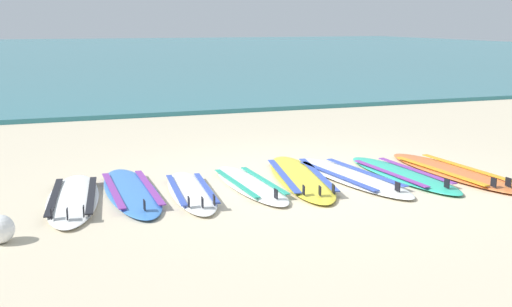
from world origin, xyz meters
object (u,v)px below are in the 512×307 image
surfboard_0 (73,198)px  surfboard_1 (131,191)px  surfboard_5 (351,176)px  surfboard_3 (250,184)px  surfboard_7 (453,172)px  beach_ball (0,229)px  surfboard_6 (402,174)px  surfboard_4 (300,177)px  surfboard_2 (191,191)px

surfboard_0 → surfboard_1: (0.69, 0.09, -0.00)m
surfboard_5 → surfboard_3: bearing=177.8°
surfboard_7 → beach_ball: beach_ball is taller
surfboard_3 → surfboard_6: (2.10, -0.18, -0.00)m
surfboard_4 → surfboard_7: (2.08, -0.41, 0.00)m
surfboard_4 → surfboard_6: (1.35, -0.30, -0.00)m
surfboard_5 → beach_ball: (-4.26, -1.08, 0.10)m
surfboard_1 → surfboard_3: size_ratio=1.14×
surfboard_2 → beach_ball: beach_ball is taller
surfboard_2 → surfboard_3: bearing=6.3°
surfboard_3 → surfboard_7: 2.84m
surfboard_0 → surfboard_7: (4.97, -0.36, -0.00)m
surfboard_3 → surfboard_5: 1.39m
surfboard_6 → beach_ball: (-4.97, -0.95, 0.10)m
surfboard_0 → surfboard_5: (3.53, -0.13, -0.00)m
surfboard_0 → surfboard_5: bearing=-2.2°
surfboard_3 → surfboard_5: (1.39, -0.05, -0.00)m
surfboard_3 → surfboard_4: same height
surfboard_1 → surfboard_6: size_ratio=1.03×
surfboard_0 → surfboard_4: (2.88, 0.04, -0.00)m
surfboard_3 → surfboard_6: size_ratio=0.91×
surfboard_5 → beach_ball: beach_ball is taller
surfboard_6 → surfboard_1: bearing=174.3°
surfboard_0 → surfboard_7: 4.98m
surfboard_1 → surfboard_5: same height
surfboard_4 → surfboard_5: same height
surfboard_0 → surfboard_3: 2.14m
surfboard_4 → surfboard_1: bearing=178.7°
surfboard_3 → surfboard_1: bearing=173.2°
surfboard_5 → surfboard_7: size_ratio=0.98×
surfboard_2 → surfboard_6: size_ratio=0.89×
surfboard_0 → surfboard_5: 3.53m
surfboard_2 → surfboard_4: (1.52, 0.21, -0.00)m
surfboard_1 → surfboard_5: (2.84, -0.23, -0.00)m
surfboard_3 → surfboard_5: bearing=-2.2°
surfboard_0 → surfboard_5: size_ratio=0.94×
surfboard_2 → surfboard_6: (2.87, -0.09, -0.00)m
surfboard_4 → surfboard_5: size_ratio=1.05×
surfboard_6 → surfboard_3: bearing=175.1°
surfboard_5 → beach_ball: bearing=-165.8°
surfboard_2 → surfboard_4: size_ratio=0.78×
surfboard_2 → surfboard_5: (2.17, 0.03, -0.00)m
surfboard_0 → surfboard_6: same height
surfboard_7 → beach_ball: 5.76m
surfboard_2 → surfboard_3: size_ratio=0.98×
surfboard_1 → surfboard_3: bearing=-6.8°
surfboard_4 → beach_ball: bearing=-160.9°
surfboard_2 → surfboard_3: same height
surfboard_2 → surfboard_0: bearing=173.1°
surfboard_0 → beach_ball: (-0.73, -1.21, 0.10)m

